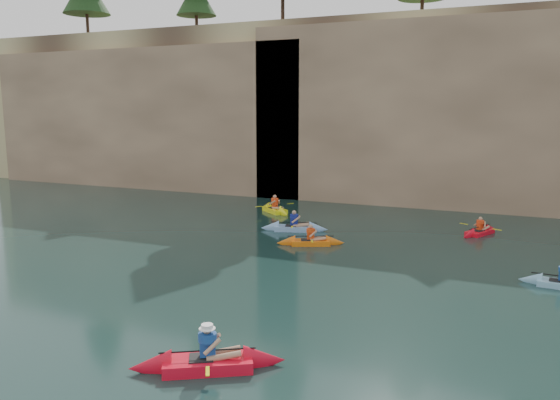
% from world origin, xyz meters
% --- Properties ---
extents(ground, '(160.00, 160.00, 0.00)m').
position_xyz_m(ground, '(0.00, 0.00, 0.00)').
color(ground, black).
rests_on(ground, ground).
extents(cliff, '(70.00, 16.00, 12.00)m').
position_xyz_m(cliff, '(0.00, 30.00, 6.00)').
color(cliff, tan).
rests_on(cliff, ground).
extents(cliff_slab_west, '(26.00, 2.40, 10.56)m').
position_xyz_m(cliff_slab_west, '(-20.00, 22.60, 5.28)').
color(cliff_slab_west, tan).
rests_on(cliff_slab_west, ground).
extents(cliff_slab_center, '(24.00, 2.40, 11.40)m').
position_xyz_m(cliff_slab_center, '(2.00, 22.60, 5.70)').
color(cliff_slab_center, tan).
rests_on(cliff_slab_center, ground).
extents(sea_cave_west, '(4.50, 1.00, 4.00)m').
position_xyz_m(sea_cave_west, '(-18.00, 21.95, 2.00)').
color(sea_cave_west, black).
rests_on(sea_cave_west, ground).
extents(sea_cave_center, '(3.50, 1.00, 3.20)m').
position_xyz_m(sea_cave_center, '(-4.00, 21.95, 1.60)').
color(sea_cave_center, black).
rests_on(sea_cave_center, ground).
extents(main_kayaker, '(3.52, 2.54, 1.34)m').
position_xyz_m(main_kayaker, '(-0.46, -1.07, 0.18)').
color(main_kayaker, red).
rests_on(main_kayaker, ground).
extents(kayaker_orange, '(3.01, 2.10, 1.14)m').
position_xyz_m(kayaker_orange, '(-2.25, 10.72, 0.14)').
color(kayaker_orange, orange).
rests_on(kayaker_orange, ground).
extents(kayaker_red_far, '(1.95, 2.88, 1.06)m').
position_xyz_m(kayaker_red_far, '(4.45, 15.78, 0.13)').
color(kayaker_red_far, red).
rests_on(kayaker_red_far, ground).
extents(kayaker_yellow, '(2.86, 2.52, 1.26)m').
position_xyz_m(kayaker_yellow, '(-6.74, 17.01, 0.16)').
color(kayaker_yellow, yellow).
rests_on(kayaker_yellow, ground).
extents(kayaker_ltblue_mid, '(3.38, 2.39, 1.26)m').
position_xyz_m(kayaker_ltblue_mid, '(-3.95, 13.01, 0.15)').
color(kayaker_ltblue_mid, '#81AAD9').
rests_on(kayaker_ltblue_mid, ground).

